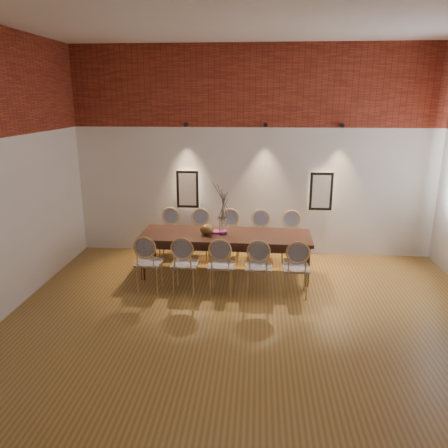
# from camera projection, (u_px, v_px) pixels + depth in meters

# --- Properties ---
(floor) EXTENTS (7.00, 7.00, 0.02)m
(floor) POSITION_uv_depth(u_px,v_px,m) (248.00, 345.00, 5.59)
(floor) COLOR olive
(floor) RESTS_ON ground
(wall_back) EXTENTS (7.00, 0.10, 4.00)m
(wall_back) POSITION_uv_depth(u_px,v_px,m) (254.00, 154.00, 8.43)
(wall_back) COLOR silver
(wall_back) RESTS_ON ground
(wall_front) EXTENTS (7.00, 0.10, 4.00)m
(wall_front) POSITION_uv_depth(u_px,v_px,m) (232.00, 386.00, 1.63)
(wall_front) COLOR silver
(wall_front) RESTS_ON ground
(brick_band_back) EXTENTS (7.00, 0.02, 1.50)m
(brick_band_back) POSITION_uv_depth(u_px,v_px,m) (256.00, 86.00, 8.01)
(brick_band_back) COLOR maroon
(brick_band_back) RESTS_ON ground
(brick_band_front) EXTENTS (7.00, 0.02, 1.50)m
(brick_band_front) POSITION_uv_depth(u_px,v_px,m) (235.00, 26.00, 1.35)
(brick_band_front) COLOR maroon
(brick_band_front) RESTS_ON ground
(niche_left) EXTENTS (0.36, 0.06, 0.66)m
(niche_left) POSITION_uv_depth(u_px,v_px,m) (188.00, 189.00, 8.63)
(niche_left) COLOR #FFEAC6
(niche_left) RESTS_ON wall_back
(niche_right) EXTENTS (0.36, 0.06, 0.66)m
(niche_right) POSITION_uv_depth(u_px,v_px,m) (321.00, 191.00, 8.43)
(niche_right) COLOR #FFEAC6
(niche_right) RESTS_ON wall_back
(spot_fixture_left) EXTENTS (0.08, 0.10, 0.08)m
(spot_fixture_left) POSITION_uv_depth(u_px,v_px,m) (186.00, 125.00, 8.25)
(spot_fixture_left) COLOR black
(spot_fixture_left) RESTS_ON wall_back
(spot_fixture_mid) EXTENTS (0.08, 0.10, 0.08)m
(spot_fixture_mid) POSITION_uv_depth(u_px,v_px,m) (266.00, 125.00, 8.14)
(spot_fixture_mid) COLOR black
(spot_fixture_mid) RESTS_ON wall_back
(spot_fixture_right) EXTENTS (0.08, 0.10, 0.08)m
(spot_fixture_right) POSITION_uv_depth(u_px,v_px,m) (342.00, 125.00, 8.03)
(spot_fixture_right) COLOR black
(spot_fixture_right) RESTS_ON wall_back
(dining_table) EXTENTS (2.97, 1.01, 0.75)m
(dining_table) POSITION_uv_depth(u_px,v_px,m) (226.00, 254.00, 7.71)
(dining_table) COLOR #381E15
(dining_table) RESTS_ON floor
(chair_near_a) EXTENTS (0.45, 0.45, 0.94)m
(chair_near_a) POSITION_uv_depth(u_px,v_px,m) (149.00, 262.00, 7.07)
(chair_near_a) COLOR tan
(chair_near_a) RESTS_ON floor
(chair_near_b) EXTENTS (0.45, 0.45, 0.94)m
(chair_near_b) POSITION_uv_depth(u_px,v_px,m) (185.00, 264.00, 7.02)
(chair_near_b) COLOR tan
(chair_near_b) RESTS_ON floor
(chair_near_c) EXTENTS (0.45, 0.45, 0.94)m
(chair_near_c) POSITION_uv_depth(u_px,v_px,m) (221.00, 265.00, 6.96)
(chair_near_c) COLOR tan
(chair_near_c) RESTS_ON floor
(chair_near_d) EXTENTS (0.45, 0.45, 0.94)m
(chair_near_d) POSITION_uv_depth(u_px,v_px,m) (258.00, 266.00, 6.91)
(chair_near_d) COLOR tan
(chair_near_d) RESTS_ON floor
(chair_near_e) EXTENTS (0.45, 0.45, 0.94)m
(chair_near_e) POSITION_uv_depth(u_px,v_px,m) (296.00, 268.00, 6.85)
(chair_near_e) COLOR tan
(chair_near_e) RESTS_ON floor
(chair_far_a) EXTENTS (0.45, 0.45, 0.94)m
(chair_far_a) POSITION_uv_depth(u_px,v_px,m) (169.00, 234.00, 8.52)
(chair_far_a) COLOR tan
(chair_far_a) RESTS_ON floor
(chair_far_b) EXTENTS (0.45, 0.45, 0.94)m
(chair_far_b) POSITION_uv_depth(u_px,v_px,m) (199.00, 235.00, 8.46)
(chair_far_b) COLOR tan
(chair_far_b) RESTS_ON floor
(chair_far_c) EXTENTS (0.45, 0.45, 0.94)m
(chair_far_c) POSITION_uv_depth(u_px,v_px,m) (229.00, 236.00, 8.40)
(chair_far_c) COLOR tan
(chair_far_c) RESTS_ON floor
(chair_far_d) EXTENTS (0.45, 0.45, 0.94)m
(chair_far_d) POSITION_uv_depth(u_px,v_px,m) (260.00, 237.00, 8.35)
(chair_far_d) COLOR tan
(chair_far_d) RESTS_ON floor
(chair_far_e) EXTENTS (0.45, 0.45, 0.94)m
(chair_far_e) POSITION_uv_depth(u_px,v_px,m) (291.00, 238.00, 8.29)
(chair_far_e) COLOR tan
(chair_far_e) RESTS_ON floor
(vase) EXTENTS (0.14, 0.14, 0.30)m
(vase) POSITION_uv_depth(u_px,v_px,m) (223.00, 226.00, 7.57)
(vase) COLOR silver
(vase) RESTS_ON dining_table
(dried_branches) EXTENTS (0.50, 0.50, 0.70)m
(dried_branches) POSITION_uv_depth(u_px,v_px,m) (223.00, 201.00, 7.44)
(dried_branches) COLOR #4B3D2C
(dried_branches) RESTS_ON vase
(bowl) EXTENTS (0.24, 0.24, 0.18)m
(bowl) POSITION_uv_depth(u_px,v_px,m) (207.00, 230.00, 7.56)
(bowl) COLOR #563D17
(bowl) RESTS_ON dining_table
(book) EXTENTS (0.26, 0.19, 0.03)m
(book) POSITION_uv_depth(u_px,v_px,m) (217.00, 232.00, 7.69)
(book) COLOR #911E6E
(book) RESTS_ON dining_table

